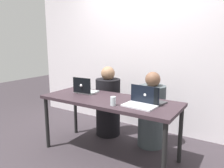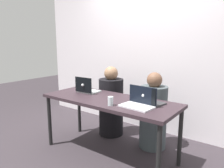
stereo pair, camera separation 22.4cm
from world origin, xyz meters
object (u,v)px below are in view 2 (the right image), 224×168
object	(u,v)px
person_on_left	(111,105)
laptop_back_right	(148,100)
person_on_right	(153,115)
water_glass_right	(111,102)
laptop_back_left	(87,89)
laptop_front_right	(139,102)

from	to	relation	value
person_on_left	laptop_back_right	bearing A→B (deg)	137.57
person_on_right	water_glass_right	world-z (taller)	person_on_right
water_glass_right	laptop_back_left	bearing A→B (deg)	154.86
person_on_right	water_glass_right	size ratio (longest dim) A/B	10.34
person_on_left	laptop_back_right	distance (m)	1.02
person_on_left	laptop_back_left	bearing A→B (deg)	62.54
person_on_left	water_glass_right	xyz separation A→B (m)	(0.56, -0.75, 0.32)
person_on_right	water_glass_right	bearing A→B (deg)	84.78
laptop_back_right	laptop_back_left	size ratio (longest dim) A/B	1.23
laptop_front_right	laptop_back_right	distance (m)	0.16
laptop_back_left	person_on_left	bearing A→B (deg)	-105.04
laptop_front_right	water_glass_right	size ratio (longest dim) A/B	3.65
person_on_right	laptop_front_right	xyz separation A→B (m)	(0.10, -0.59, 0.33)
person_on_left	person_on_right	size ratio (longest dim) A/B	1.03
person_on_right	water_glass_right	xyz separation A→B (m)	(-0.17, -0.75, 0.33)
person_on_right	laptop_back_right	bearing A→B (deg)	114.70
person_on_left	laptop_front_right	bearing A→B (deg)	129.05
laptop_back_right	person_on_right	bearing A→B (deg)	-61.57
person_on_left	water_glass_right	distance (m)	0.99
laptop_back_right	water_glass_right	distance (m)	0.44
laptop_front_right	laptop_back_right	size ratio (longest dim) A/B	1.02
laptop_back_right	laptop_back_left	world-z (taller)	laptop_back_left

